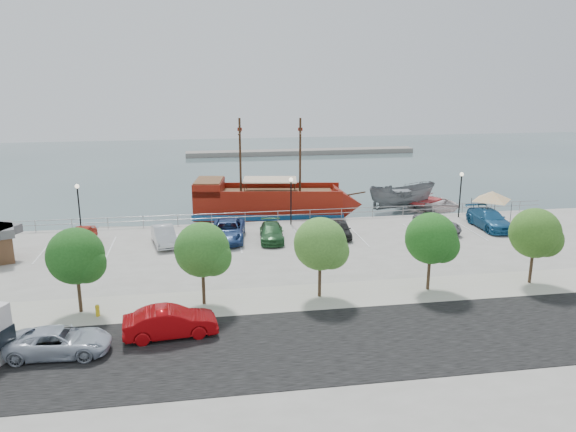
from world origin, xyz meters
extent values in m
plane|color=#384C50|center=(0.00, 0.00, -1.00)|extent=(160.00, 160.00, 0.00)
cube|color=gray|center=(0.00, -21.00, -0.60)|extent=(100.00, 58.00, 1.20)
cube|color=black|center=(0.00, -16.00, 0.01)|extent=(100.00, 8.00, 0.04)
cube|color=#ADA893|center=(0.00, -10.00, 0.01)|extent=(100.00, 4.00, 0.05)
cylinder|color=gray|center=(0.00, 7.80, 0.95)|extent=(50.00, 0.06, 0.06)
cylinder|color=gray|center=(0.00, 7.80, 0.55)|extent=(50.00, 0.06, 0.06)
cube|color=gray|center=(10.00, 55.00, -0.60)|extent=(40.00, 3.00, 0.80)
cube|color=maroon|center=(-1.38, 11.63, 0.68)|extent=(14.63, 6.55, 2.29)
cube|color=#184E86|center=(-1.38, 11.63, -0.07)|extent=(14.93, 6.85, 0.53)
cone|color=maroon|center=(6.29, 10.42, 0.68)|extent=(3.45, 4.62, 4.23)
cube|color=maroon|center=(-7.05, 12.52, 2.44)|extent=(3.30, 4.77, 1.24)
cube|color=brown|center=(-7.05, 12.52, 3.10)|extent=(3.07, 4.39, 0.11)
cube|color=brown|center=(-0.95, 11.56, 1.87)|extent=(11.93, 5.61, 0.13)
cube|color=maroon|center=(-1.05, 13.72, 2.13)|extent=(13.97, 2.36, 0.62)
cube|color=maroon|center=(-1.71, 9.54, 2.13)|extent=(13.97, 2.36, 0.62)
cylinder|color=#382111|center=(1.67, 11.15, 5.44)|extent=(0.24, 0.24, 7.23)
cylinder|color=#382111|center=(-4.00, 12.04, 5.44)|extent=(0.24, 0.24, 7.23)
cylinder|color=#382111|center=(1.67, 11.15, 7.65)|extent=(0.53, 2.63, 0.12)
cylinder|color=#382111|center=(-4.00, 12.04, 7.65)|extent=(0.53, 2.63, 0.12)
cube|color=beige|center=(-1.21, 11.60, 3.15)|extent=(5.57, 4.11, 0.11)
cylinder|color=#382111|center=(6.90, 10.33, 1.73)|extent=(2.19, 0.48, 0.52)
imported|color=slate|center=(12.86, 13.17, 0.38)|extent=(7.22, 2.88, 2.77)
imported|color=silver|center=(15.56, 12.91, -0.20)|extent=(8.90, 9.51, 1.60)
cube|color=gray|center=(-13.80, 9.20, -0.79)|extent=(7.42, 3.01, 0.41)
cube|color=gray|center=(7.29, 9.20, -0.82)|extent=(6.45, 2.13, 0.36)
cube|color=gray|center=(16.45, 9.20, -0.82)|extent=(6.32, 2.15, 0.36)
cylinder|color=slate|center=(16.64, 5.47, 1.05)|extent=(0.07, 0.07, 2.09)
cylinder|color=slate|center=(19.11, 5.65, 1.05)|extent=(0.07, 0.07, 2.09)
cylinder|color=slate|center=(16.83, 3.00, 1.05)|extent=(0.07, 0.07, 2.09)
cylinder|color=slate|center=(19.29, 3.18, 1.05)|extent=(0.07, 0.07, 2.09)
pyramid|color=silver|center=(17.97, 4.32, 2.90)|extent=(4.28, 4.28, 0.86)
imported|color=#AFB9C8|center=(-15.05, -15.00, 0.68)|extent=(5.02, 2.53, 1.36)
imported|color=#A5080B|center=(-9.78, -13.91, 0.79)|extent=(4.96, 2.15, 1.59)
cylinder|color=gold|center=(-13.94, -10.80, 0.29)|extent=(0.23, 0.23, 0.58)
sphere|color=gold|center=(-13.94, -10.80, 0.60)|extent=(0.25, 0.25, 0.25)
cylinder|color=black|center=(-18.00, 6.50, 2.00)|extent=(0.12, 0.12, 4.00)
sphere|color=#FFF2CC|center=(-18.00, 6.50, 4.10)|extent=(0.36, 0.36, 0.36)
cylinder|color=black|center=(0.00, 6.50, 2.00)|extent=(0.12, 0.12, 4.00)
sphere|color=#FFF2CC|center=(0.00, 6.50, 4.10)|extent=(0.36, 0.36, 0.36)
cylinder|color=black|center=(16.00, 6.50, 2.00)|extent=(0.12, 0.12, 4.00)
sphere|color=#FFF2CC|center=(16.00, 6.50, 4.10)|extent=(0.36, 0.36, 0.36)
cylinder|color=#473321|center=(-15.00, -10.00, 1.10)|extent=(0.20, 0.20, 2.20)
sphere|color=#1B4C17|center=(-15.00, -10.00, 3.40)|extent=(3.20, 3.20, 3.20)
sphere|color=#1B4C17|center=(-14.40, -10.30, 3.00)|extent=(2.20, 2.20, 2.20)
cylinder|color=#473321|center=(-8.00, -10.00, 1.10)|extent=(0.20, 0.20, 2.20)
sphere|color=#2A6120|center=(-8.00, -10.00, 3.40)|extent=(3.20, 3.20, 3.20)
sphere|color=#2A6120|center=(-7.40, -10.30, 3.00)|extent=(2.20, 2.20, 2.20)
cylinder|color=#473321|center=(-1.00, -10.00, 1.10)|extent=(0.20, 0.20, 2.20)
sphere|color=#417529|center=(-1.00, -10.00, 3.40)|extent=(3.20, 3.20, 3.20)
sphere|color=#417529|center=(-0.40, -10.30, 3.00)|extent=(2.20, 2.20, 2.20)
cylinder|color=#473321|center=(6.00, -10.00, 1.10)|extent=(0.20, 0.20, 2.20)
sphere|color=#1E5819|center=(6.00, -10.00, 3.40)|extent=(3.20, 3.20, 3.20)
sphere|color=#1E5819|center=(6.60, -10.30, 3.00)|extent=(2.20, 2.20, 2.20)
cylinder|color=#473321|center=(13.00, -10.00, 1.10)|extent=(0.20, 0.20, 2.20)
sphere|color=#36641F|center=(13.00, -10.00, 3.40)|extent=(3.20, 3.20, 3.20)
sphere|color=#36641F|center=(13.60, -10.30, 3.00)|extent=(2.20, 2.20, 2.20)
imported|color=red|center=(-17.39, 2.76, 0.78)|extent=(2.30, 4.72, 1.55)
imported|color=silver|center=(-10.90, 2.26, 0.74)|extent=(2.39, 4.70, 1.48)
imported|color=navy|center=(-5.85, 2.68, 0.79)|extent=(3.33, 6.00, 1.59)
imported|color=#275B2E|center=(-2.34, 2.03, 0.68)|extent=(2.31, 4.82, 1.35)
imported|color=black|center=(3.46, 2.13, 0.66)|extent=(2.03, 4.06, 1.33)
imported|color=slate|center=(12.07, 2.47, 0.70)|extent=(2.98, 5.28, 1.39)
imported|color=#1E5C8E|center=(16.94, 2.59, 0.81)|extent=(2.26, 5.55, 1.61)
camera|label=1|loc=(-8.04, -41.28, 13.53)|focal=35.00mm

